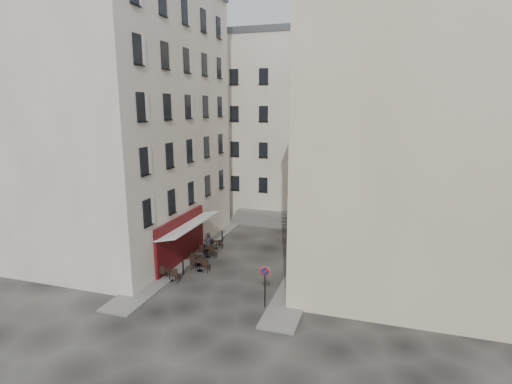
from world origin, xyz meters
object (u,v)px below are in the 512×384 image
at_px(pedestrian, 208,244).
at_px(no_parking_sign, 265,279).
at_px(bistro_table_b, 200,264).
at_px(bistro_table_a, 170,274).

bearing_deg(pedestrian, no_parking_sign, 111.88).
bearing_deg(bistro_table_b, no_parking_sign, -31.55).
height_order(bistro_table_b, pedestrian, pedestrian).
bearing_deg(pedestrian, bistro_table_a, 62.26).
distance_m(no_parking_sign, pedestrian, 9.23).
xyz_separation_m(no_parking_sign, pedestrian, (-6.43, 6.57, -0.85)).
distance_m(no_parking_sign, bistro_table_a, 7.16).
distance_m(no_parking_sign, bistro_table_b, 6.81).
xyz_separation_m(bistro_table_a, bistro_table_b, (1.19, 2.04, 0.01)).
bearing_deg(bistro_table_a, bistro_table_b, 59.66).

